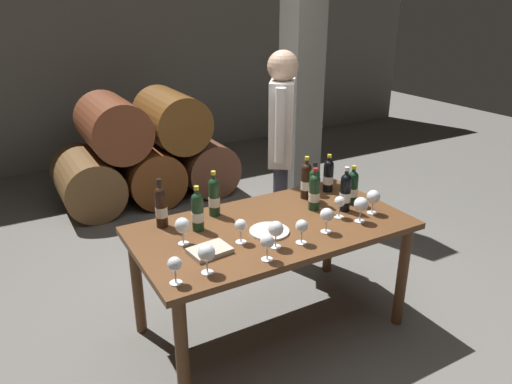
{
  "coord_description": "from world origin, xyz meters",
  "views": [
    {
      "loc": [
        -1.42,
        -2.29,
        2.08
      ],
      "look_at": [
        0.0,
        0.2,
        0.91
      ],
      "focal_mm": 33.96,
      "sensor_mm": 36.0,
      "label": 1
    }
  ],
  "objects_px": {
    "wine_glass_5": "(182,226)",
    "sommelier_presenting": "(281,140)",
    "wine_glass_9": "(175,265)",
    "tasting_notebook": "(210,251)",
    "wine_glass_10": "(327,215)",
    "wine_bottle_5": "(314,186)",
    "wine_glass_0": "(241,226)",
    "dining_table": "(272,238)",
    "wine_glass_1": "(267,242)",
    "wine_bottle_8": "(161,206)",
    "wine_bottle_2": "(214,196)",
    "wine_glass_8": "(361,205)",
    "wine_bottle_1": "(314,192)",
    "wine_glass_4": "(302,227)",
    "wine_bottle_6": "(328,175)",
    "serving_plate": "(269,231)",
    "wine_bottle_0": "(306,180)",
    "wine_glass_6": "(276,229)",
    "wine_glass_2": "(340,203)",
    "wine_bottle_3": "(353,187)",
    "wine_bottle_4": "(345,192)",
    "wine_glass_3": "(373,197)",
    "wine_glass_7": "(207,253)",
    "wine_bottle_7": "(198,211)"
  },
  "relations": [
    {
      "from": "wine_bottle_2",
      "to": "wine_glass_7",
      "type": "height_order",
      "value": "wine_bottle_2"
    },
    {
      "from": "wine_bottle_4",
      "to": "wine_glass_1",
      "type": "xyz_separation_m",
      "value": [
        -0.77,
        -0.3,
        -0.02
      ]
    },
    {
      "from": "wine_bottle_1",
      "to": "wine_bottle_4",
      "type": "distance_m",
      "value": 0.2
    },
    {
      "from": "dining_table",
      "to": "wine_glass_1",
      "type": "xyz_separation_m",
      "value": [
        -0.24,
        -0.35,
        0.2
      ]
    },
    {
      "from": "wine_bottle_0",
      "to": "wine_glass_6",
      "type": "distance_m",
      "value": 0.76
    },
    {
      "from": "wine_bottle_7",
      "to": "wine_glass_5",
      "type": "relative_size",
      "value": 1.75
    },
    {
      "from": "wine_bottle_1",
      "to": "sommelier_presenting",
      "type": "xyz_separation_m",
      "value": [
        0.17,
        0.68,
        0.16
      ]
    },
    {
      "from": "wine_bottle_2",
      "to": "wine_glass_4",
      "type": "xyz_separation_m",
      "value": [
        0.27,
        -0.6,
        -0.03
      ]
    },
    {
      "from": "dining_table",
      "to": "wine_glass_2",
      "type": "distance_m",
      "value": 0.49
    },
    {
      "from": "wine_glass_10",
      "to": "wine_bottle_5",
      "type": "bearing_deg",
      "value": 63.87
    },
    {
      "from": "wine_glass_8",
      "to": "wine_bottle_1",
      "type": "bearing_deg",
      "value": 115.09
    },
    {
      "from": "wine_bottle_4",
      "to": "wine_glass_0",
      "type": "xyz_separation_m",
      "value": [
        -0.8,
        -0.06,
        -0.03
      ]
    },
    {
      "from": "wine_bottle_3",
      "to": "wine_bottle_4",
      "type": "distance_m",
      "value": 0.13
    },
    {
      "from": "wine_bottle_8",
      "to": "wine_bottle_2",
      "type": "bearing_deg",
      "value": -1.37
    },
    {
      "from": "wine_bottle_0",
      "to": "tasting_notebook",
      "type": "height_order",
      "value": "wine_bottle_0"
    },
    {
      "from": "wine_bottle_3",
      "to": "wine_bottle_4",
      "type": "xyz_separation_m",
      "value": [
        -0.11,
        -0.06,
        0.01
      ]
    },
    {
      "from": "wine_bottle_5",
      "to": "wine_glass_3",
      "type": "xyz_separation_m",
      "value": [
        0.24,
        -0.32,
        -0.02
      ]
    },
    {
      "from": "tasting_notebook",
      "to": "wine_glass_3",
      "type": "bearing_deg",
      "value": -8.76
    },
    {
      "from": "wine_bottle_3",
      "to": "dining_table",
      "type": "bearing_deg",
      "value": -178.36
    },
    {
      "from": "wine_bottle_4",
      "to": "wine_glass_10",
      "type": "height_order",
      "value": "wine_bottle_4"
    },
    {
      "from": "wine_bottle_5",
      "to": "wine_glass_6",
      "type": "xyz_separation_m",
      "value": [
        -0.55,
        -0.4,
        -0.02
      ]
    },
    {
      "from": "wine_glass_7",
      "to": "wine_glass_10",
      "type": "relative_size",
      "value": 1.04
    },
    {
      "from": "wine_glass_0",
      "to": "wine_glass_4",
      "type": "distance_m",
      "value": 0.35
    },
    {
      "from": "wine_bottle_1",
      "to": "wine_glass_8",
      "type": "xyz_separation_m",
      "value": [
        0.14,
        -0.3,
        -0.01
      ]
    },
    {
      "from": "wine_bottle_1",
      "to": "wine_glass_2",
      "type": "distance_m",
      "value": 0.19
    },
    {
      "from": "wine_bottle_2",
      "to": "wine_glass_8",
      "type": "xyz_separation_m",
      "value": [
        0.75,
        -0.54,
        -0.01
      ]
    },
    {
      "from": "wine_glass_1",
      "to": "wine_glass_8",
      "type": "distance_m",
      "value": 0.76
    },
    {
      "from": "dining_table",
      "to": "wine_bottle_8",
      "type": "relative_size",
      "value": 5.48
    },
    {
      "from": "wine_bottle_3",
      "to": "wine_glass_9",
      "type": "height_order",
      "value": "wine_bottle_3"
    },
    {
      "from": "wine_bottle_3",
      "to": "wine_bottle_7",
      "type": "height_order",
      "value": "wine_bottle_7"
    },
    {
      "from": "wine_bottle_3",
      "to": "wine_glass_2",
      "type": "height_order",
      "value": "wine_bottle_3"
    },
    {
      "from": "wine_glass_1",
      "to": "wine_bottle_8",
      "type": "bearing_deg",
      "value": 117.61
    },
    {
      "from": "wine_glass_5",
      "to": "sommelier_presenting",
      "type": "xyz_separation_m",
      "value": [
        1.11,
        0.71,
        0.17
      ]
    },
    {
      "from": "wine_glass_7",
      "to": "wine_bottle_7",
      "type": "bearing_deg",
      "value": 71.88
    },
    {
      "from": "dining_table",
      "to": "wine_bottle_4",
      "type": "distance_m",
      "value": 0.58
    },
    {
      "from": "wine_bottle_6",
      "to": "serving_plate",
      "type": "height_order",
      "value": "wine_bottle_6"
    },
    {
      "from": "dining_table",
      "to": "wine_bottle_0",
      "type": "distance_m",
      "value": 0.55
    },
    {
      "from": "wine_glass_4",
      "to": "wine_glass_6",
      "type": "relative_size",
      "value": 0.91
    },
    {
      "from": "wine_bottle_1",
      "to": "wine_glass_4",
      "type": "xyz_separation_m",
      "value": [
        -0.34,
        -0.35,
        -0.02
      ]
    },
    {
      "from": "wine_glass_9",
      "to": "tasting_notebook",
      "type": "bearing_deg",
      "value": 35.58
    },
    {
      "from": "wine_bottle_6",
      "to": "wine_glass_1",
      "type": "xyz_separation_m",
      "value": [
        -0.89,
        -0.63,
        -0.01
      ]
    },
    {
      "from": "wine_glass_0",
      "to": "wine_glass_5",
      "type": "distance_m",
      "value": 0.33
    },
    {
      "from": "wine_bottle_6",
      "to": "wine_glass_3",
      "type": "xyz_separation_m",
      "value": [
        0.01,
        -0.45,
        -0.01
      ]
    },
    {
      "from": "wine_glass_4",
      "to": "sommelier_presenting",
      "type": "distance_m",
      "value": 1.17
    },
    {
      "from": "tasting_notebook",
      "to": "wine_glass_10",
      "type": "bearing_deg",
      "value": -15.57
    },
    {
      "from": "wine_glass_0",
      "to": "wine_glass_9",
      "type": "distance_m",
      "value": 0.53
    },
    {
      "from": "wine_glass_5",
      "to": "wine_glass_10",
      "type": "relative_size",
      "value": 1.05
    },
    {
      "from": "wine_bottle_5",
      "to": "wine_glass_7",
      "type": "distance_m",
      "value": 1.1
    },
    {
      "from": "wine_bottle_0",
      "to": "wine_glass_9",
      "type": "height_order",
      "value": "wine_bottle_0"
    },
    {
      "from": "wine_bottle_2",
      "to": "wine_glass_6",
      "type": "relative_size",
      "value": 1.87
    }
  ]
}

